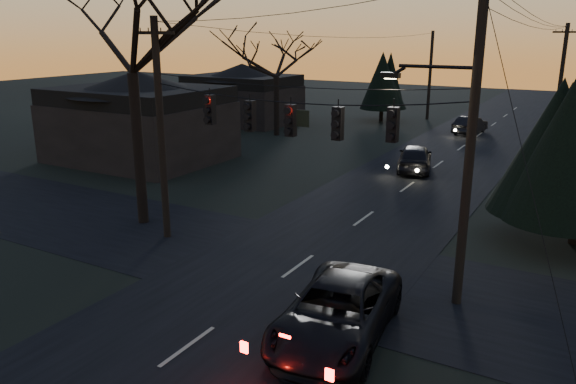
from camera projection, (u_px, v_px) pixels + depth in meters
The scene contains 15 objects.
main_road at pixel (394, 196), 28.03m from camera, with size 8.00×120.00×0.02m, color black.
cross_road at pixel (298, 266), 19.69m from camera, with size 60.00×7.00×0.02m, color black.
utility_pole_right at pixel (456, 303), 17.07m from camera, with size 5.00×0.30×10.00m, color black, non-canonical shape.
utility_pole_left at pixel (168, 237), 22.56m from camera, with size 1.80×0.30×8.50m, color black, non-canonical shape.
utility_pole_far_r at pixel (552, 146), 40.42m from camera, with size 1.80×0.30×8.50m, color black, non-canonical shape.
utility_pole_far_l at pixel (427, 119), 52.58m from camera, with size 0.30×0.30×8.00m, color black, non-canonical shape.
span_signal_assembly at pixel (292, 118), 18.37m from camera, with size 11.50×0.44×1.63m.
bare_tree_left at pixel (128, 7), 21.83m from camera, with size 8.70×8.70×12.68m.
bare_tree_dist at pixel (276, 53), 42.83m from camera, with size 6.22×6.22×9.12m.
evergreen_dist at pixel (383, 84), 50.42m from camera, with size 3.98×3.98×5.53m.
house_left_near at pixel (139, 116), 35.39m from camera, with size 10.00×8.00×5.60m.
house_left_far at pixel (243, 93), 50.22m from camera, with size 9.00×7.00×5.20m.
suv_near at pixel (337, 312), 14.89m from camera, with size 2.56×5.55×1.54m, color black.
sedan_oncoming_a at pixel (415, 158), 32.99m from camera, with size 1.86×4.63×1.58m, color black.
sedan_oncoming_b at pixel (470, 125), 45.00m from camera, with size 1.45×4.15×1.37m, color black.
Camera 1 is at (8.75, -5.97, 7.96)m, focal length 35.00 mm.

